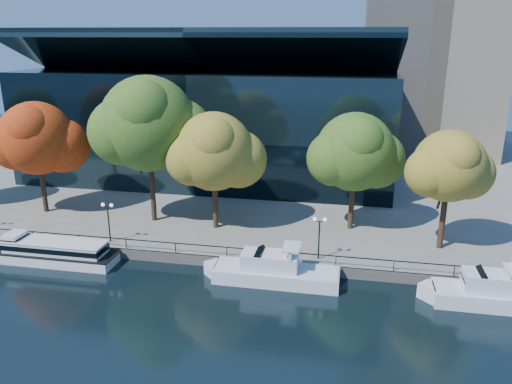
% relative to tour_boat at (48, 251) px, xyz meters
% --- Properties ---
extents(ground, '(160.00, 160.00, 0.00)m').
position_rel_tour_boat_xyz_m(ground, '(11.93, -1.08, -1.12)').
color(ground, black).
rests_on(ground, ground).
extents(promenade, '(90.00, 67.08, 1.00)m').
position_rel_tour_boat_xyz_m(promenade, '(11.93, 35.29, -0.62)').
color(promenade, slate).
rests_on(promenade, ground).
extents(railing, '(88.20, 0.08, 0.99)m').
position_rel_tour_boat_xyz_m(railing, '(11.93, 2.17, 0.82)').
color(railing, black).
rests_on(railing, promenade).
extents(convention_building, '(50.00, 24.57, 21.43)m').
position_rel_tour_boat_xyz_m(convention_building, '(7.93, 30.70, 7.39)').
color(convention_building, black).
rests_on(convention_building, ground).
extents(tour_boat, '(13.84, 3.09, 2.63)m').
position_rel_tour_boat_xyz_m(tour_boat, '(0.00, 0.00, 0.00)').
color(tour_boat, silver).
rests_on(tour_boat, ground).
extents(cruiser_near, '(12.12, 3.12, 3.51)m').
position_rel_tour_boat_xyz_m(cruiser_near, '(21.39, 0.07, -0.03)').
color(cruiser_near, silver).
rests_on(cruiser_near, ground).
extents(cruiser_far, '(10.91, 3.02, 3.56)m').
position_rel_tour_boat_xyz_m(cruiser_far, '(39.25, -0.54, 0.01)').
color(cruiser_far, silver).
rests_on(cruiser_far, ground).
extents(tree_1, '(10.22, 8.38, 12.72)m').
position_rel_tour_boat_xyz_m(tree_1, '(-6.62, 10.14, 8.34)').
color(tree_1, black).
rests_on(tree_1, promenade).
extents(tree_2, '(12.56, 10.30, 15.78)m').
position_rel_tour_boat_xyz_m(tree_2, '(6.88, 9.84, 10.43)').
color(tree_2, black).
rests_on(tree_2, promenade).
extents(tree_3, '(10.11, 8.29, 12.34)m').
position_rel_tour_boat_xyz_m(tree_3, '(14.12, 9.07, 8.00)').
color(tree_3, black).
rests_on(tree_3, promenade).
extents(tree_4, '(10.04, 8.23, 12.33)m').
position_rel_tour_boat_xyz_m(tree_4, '(28.23, 11.57, 8.02)').
color(tree_4, black).
rests_on(tree_4, promenade).
extents(tree_5, '(8.39, 6.88, 11.52)m').
position_rel_tour_boat_xyz_m(tree_5, '(36.77, 8.07, 7.90)').
color(tree_5, black).
rests_on(tree_5, promenade).
extents(lamp_1, '(1.26, 0.36, 4.03)m').
position_rel_tour_boat_xyz_m(lamp_1, '(4.65, 3.42, 2.86)').
color(lamp_1, black).
rests_on(lamp_1, promenade).
extents(lamp_2, '(1.26, 0.36, 4.03)m').
position_rel_tour_boat_xyz_m(lamp_2, '(25.28, 3.42, 2.86)').
color(lamp_2, black).
rests_on(lamp_2, promenade).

